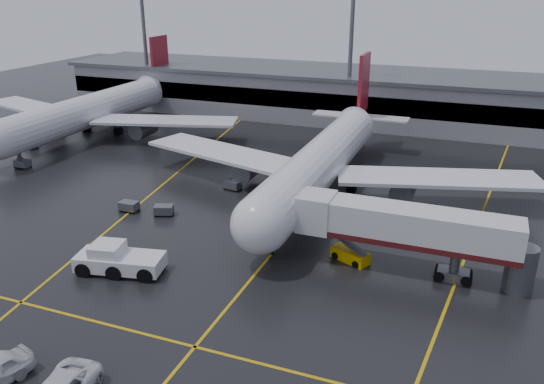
% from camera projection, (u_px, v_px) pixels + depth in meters
% --- Properties ---
extents(ground, '(220.00, 220.00, 0.00)m').
position_uv_depth(ground, '(297.00, 224.00, 56.90)').
color(ground, black).
rests_on(ground, ground).
extents(apron_line_centre, '(0.25, 90.00, 0.02)m').
position_uv_depth(apron_line_centre, '(297.00, 224.00, 56.89)').
color(apron_line_centre, gold).
rests_on(apron_line_centre, ground).
extents(apron_line_stop, '(60.00, 0.25, 0.02)m').
position_uv_depth(apron_line_stop, '(195.00, 347.00, 37.77)').
color(apron_line_stop, gold).
rests_on(apron_line_stop, ground).
extents(apron_line_left, '(9.99, 69.35, 0.02)m').
position_uv_depth(apron_line_left, '(178.00, 172.00, 72.31)').
color(apron_line_left, gold).
rests_on(apron_line_left, ground).
extents(apron_line_right, '(7.57, 69.64, 0.02)m').
position_uv_depth(apron_line_right, '(482.00, 213.00, 59.54)').
color(apron_line_right, gold).
rests_on(apron_line_right, ground).
extents(terminal, '(122.00, 19.00, 8.60)m').
position_uv_depth(terminal, '(384.00, 97.00, 97.00)').
color(terminal, gray).
rests_on(terminal, ground).
extents(light_mast_left, '(3.00, 1.20, 25.45)m').
position_uv_depth(light_mast_left, '(144.00, 33.00, 103.29)').
color(light_mast_left, '#595B60').
rests_on(light_mast_left, ground).
extents(light_mast_mid, '(3.00, 1.20, 25.45)m').
position_uv_depth(light_mast_mid, '(351.00, 40.00, 89.85)').
color(light_mast_mid, '#595B60').
rests_on(light_mast_mid, ground).
extents(main_airliner, '(48.80, 45.60, 14.10)m').
position_uv_depth(main_airliner, '(324.00, 159.00, 63.80)').
color(main_airliner, silver).
rests_on(main_airliner, ground).
extents(second_airliner, '(48.80, 45.60, 14.10)m').
position_uv_depth(second_airliner, '(95.00, 109.00, 88.35)').
color(second_airliner, silver).
rests_on(second_airliner, ground).
extents(jet_bridge, '(19.90, 3.40, 6.05)m').
position_uv_depth(jet_bridge, '(407.00, 230.00, 46.27)').
color(jet_bridge, silver).
rests_on(jet_bridge, ground).
extents(pushback_tractor, '(7.95, 4.56, 2.68)m').
position_uv_depth(pushback_tractor, '(118.00, 260.00, 47.25)').
color(pushback_tractor, silver).
rests_on(pushback_tractor, ground).
extents(belt_loader, '(3.79, 2.80, 2.22)m').
position_uv_depth(belt_loader, '(350.00, 255.00, 49.25)').
color(belt_loader, '#E5AC00').
rests_on(belt_loader, ground).
extents(baggage_cart_a, '(2.33, 1.92, 1.12)m').
position_uv_depth(baggage_cart_a, '(164.00, 210.00, 58.78)').
color(baggage_cart_a, '#595B60').
rests_on(baggage_cart_a, ground).
extents(baggage_cart_b, '(2.02, 1.33, 1.12)m').
position_uv_depth(baggage_cart_b, '(129.00, 206.00, 59.78)').
color(baggage_cart_b, '#595B60').
rests_on(baggage_cart_b, ground).
extents(baggage_cart_c, '(2.20, 1.64, 1.12)m').
position_uv_depth(baggage_cart_c, '(233.00, 185.00, 65.98)').
color(baggage_cart_c, '#595B60').
rests_on(baggage_cart_c, ground).
extents(baggage_cart_d, '(2.33, 1.93, 1.12)m').
position_uv_depth(baggage_cart_d, '(31.00, 144.00, 82.18)').
color(baggage_cart_d, '#595B60').
rests_on(baggage_cart_d, ground).
extents(baggage_cart_e, '(2.01, 1.31, 1.12)m').
position_uv_depth(baggage_cart_e, '(23.00, 163.00, 73.67)').
color(baggage_cart_e, '#595B60').
rests_on(baggage_cart_e, ground).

